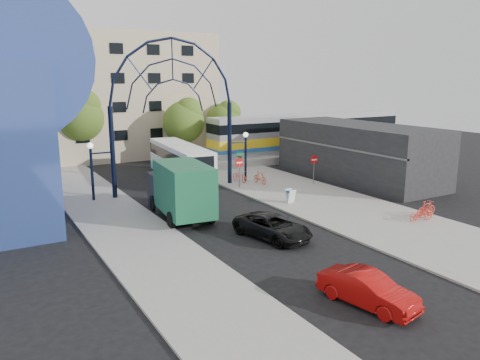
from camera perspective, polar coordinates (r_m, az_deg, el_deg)
ground at (r=26.60m, az=4.04°, el=-7.49°), size 120.00×120.00×0.00m
sidewalk_east at (r=34.33m, az=11.35°, el=-3.03°), size 8.00×56.00×0.12m
plaza_west at (r=29.11m, az=-13.55°, el=-5.92°), size 5.00×50.00×0.12m
gateway_arch at (r=37.41m, az=-8.17°, el=11.52°), size 13.64×0.44×12.10m
stop_sign at (r=38.38m, az=-0.08°, el=1.80°), size 0.80×0.07×2.50m
do_not_enter_sign at (r=40.26m, az=9.02°, el=2.12°), size 0.76×0.07×2.48m
street_name_sign at (r=39.07m, az=-0.02°, el=2.19°), size 0.70×0.70×2.80m
sandwich_board at (r=34.16m, az=6.18°, el=-1.74°), size 0.55×0.61×0.99m
commercial_block_east at (r=43.49m, az=14.16°, el=3.35°), size 6.00×16.00×5.00m
apartment_block at (r=57.93m, az=-14.27°, el=9.97°), size 20.00×12.10×14.00m
train_platform at (r=55.31m, az=8.35°, el=3.24°), size 32.00×5.00×0.80m
train_car at (r=54.98m, az=8.43°, el=5.82°), size 25.10×3.05×4.20m
tree_north_a at (r=50.97m, az=-6.75°, el=7.29°), size 4.48×4.48×7.00m
tree_north_b at (r=51.71m, az=-18.89°, el=7.52°), size 5.12×5.12×8.00m
tree_north_c at (r=55.42m, az=-1.85°, el=7.42°), size 4.16×4.16×6.50m
city_bus at (r=42.38m, az=-7.28°, el=2.25°), size 3.63×11.76×3.18m
green_truck at (r=30.99m, az=-7.37°, el=-1.14°), size 3.41×7.54×3.69m
black_suv at (r=26.93m, az=3.99°, el=-5.70°), size 3.23×5.28×1.37m
red_sedan at (r=19.97m, az=15.30°, el=-12.75°), size 2.26×4.37×1.37m
bike_near_a at (r=40.94m, az=-0.04°, el=0.49°), size 0.91×1.92×0.97m
bike_near_b at (r=40.16m, az=2.44°, el=0.31°), size 0.64×1.81×1.07m
bike_far_a at (r=31.86m, az=21.22°, el=-3.83°), size 1.90×0.89×0.96m
bike_far_b at (r=33.01m, az=21.77°, el=-3.25°), size 1.75×0.54×1.04m
bike_far_c at (r=32.35m, az=21.32°, el=-3.73°), size 1.60×0.65×0.82m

